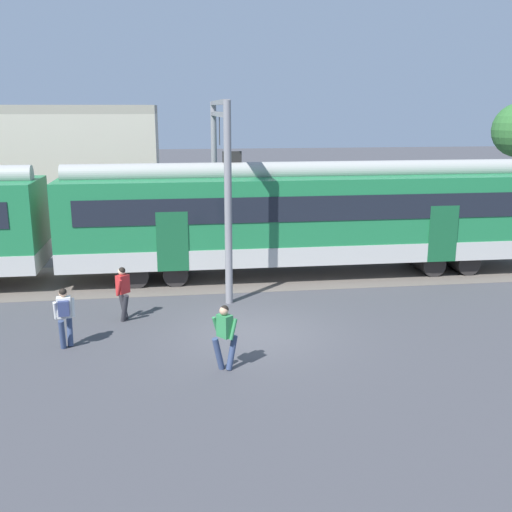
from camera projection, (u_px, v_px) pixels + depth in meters
ground_plane at (253, 334)px, 17.08m from camera, size 160.00×160.00×0.00m
track_bed at (7, 284)px, 21.84m from camera, size 80.00×4.40×0.01m
commuter_train at (73, 222)px, 21.62m from camera, size 38.05×3.07×4.73m
pedestrian_white at (64, 313)px, 15.84m from camera, size 0.54×0.67×1.67m
pedestrian_red at (123, 290)px, 17.95m from camera, size 0.43×0.68×1.67m
pedestrian_green at (225, 333)px, 14.51m from camera, size 0.70×0.48×1.67m
catenary_gantry at (220, 163)px, 21.83m from camera, size 0.24×6.64×6.53m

